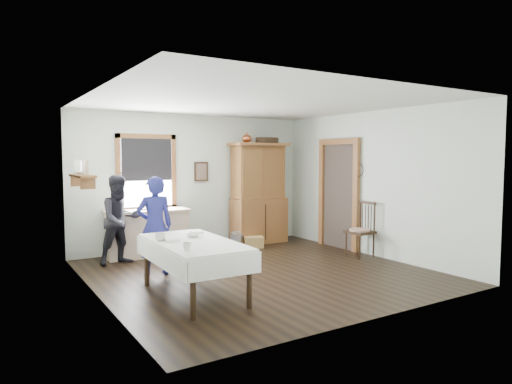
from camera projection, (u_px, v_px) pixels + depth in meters
room at (259, 188)px, 7.23m from camera, size 5.01×5.01×2.70m
window at (147, 169)px, 8.76m from camera, size 1.18×0.07×1.48m
doorway at (339, 191)px, 9.25m from camera, size 0.09×1.14×2.22m
wall_shelf at (82, 174)px, 7.27m from camera, size 0.24×1.00×0.44m
framed_picture at (201, 172)px, 9.37m from camera, size 0.30×0.04×0.40m
rug_beater at (358, 164)px, 8.74m from camera, size 0.01×0.27×0.27m
work_counter at (147, 233)px, 8.50m from camera, size 1.56×0.70×0.87m
china_hutch at (259, 193)px, 9.80m from camera, size 1.26×0.60×2.15m
dining_table at (194, 269)px, 6.03m from camera, size 1.03×1.88×0.74m
spindle_chair at (360, 229)px, 8.41m from camera, size 0.49×0.49×1.03m
pail at (237, 241)px, 9.32m from camera, size 0.27×0.27×0.27m
wicker_basket at (254, 242)px, 9.33m from camera, size 0.45×0.39×0.22m
woman_blue at (155, 229)px, 7.13m from camera, size 0.56×0.41×1.43m
figure_dark at (120, 223)px, 7.85m from camera, size 0.79×0.67×1.43m
table_cup_a at (160, 237)px, 6.00m from camera, size 0.17×0.17×0.11m
table_cup_b at (187, 247)px, 5.37m from camera, size 0.11×0.11×0.10m
table_bowl at (193, 235)px, 6.31m from camera, size 0.27×0.27×0.05m
counter_book at (145, 210)px, 8.36m from camera, size 0.27×0.27×0.02m
counter_bowl at (148, 207)px, 8.63m from camera, size 0.22×0.22×0.06m
shelf_bowl at (82, 173)px, 7.27m from camera, size 0.22×0.22×0.05m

